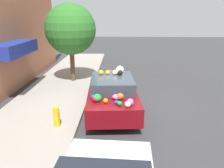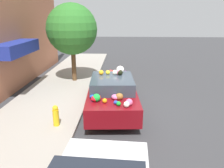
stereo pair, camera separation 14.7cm
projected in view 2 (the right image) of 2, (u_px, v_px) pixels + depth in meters
name	position (u px, v px, depth m)	size (l,w,h in m)	color
ground_plane	(113.00, 109.00, 8.75)	(60.00, 60.00, 0.00)	#38383A
sidewalk_curb	(46.00, 106.00, 8.85)	(24.00, 3.20, 0.15)	#9E998E
street_tree	(72.00, 29.00, 11.25)	(2.63, 2.63, 4.05)	brown
fire_hydrant	(56.00, 116.00, 7.04)	(0.20, 0.20, 0.70)	gold
art_car	(112.00, 92.00, 8.50)	(4.45, 2.06, 1.65)	maroon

